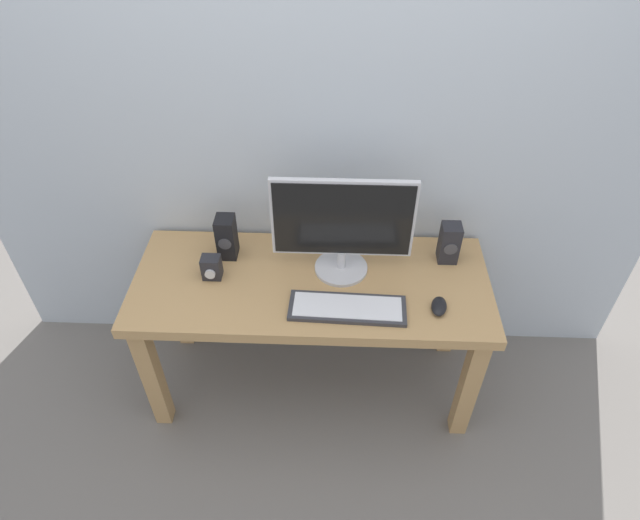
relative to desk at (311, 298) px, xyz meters
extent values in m
plane|color=slate|center=(0.00, 0.00, -0.61)|extent=(6.00, 6.00, 0.00)
cube|color=#B2BCC6|center=(0.00, 0.35, 0.89)|extent=(3.14, 0.04, 3.00)
cube|color=tan|center=(0.00, 0.00, 0.08)|extent=(1.54, 0.63, 0.05)
cube|color=tan|center=(-0.70, -0.25, -0.28)|extent=(0.07, 0.07, 0.66)
cube|color=tan|center=(0.70, -0.25, -0.28)|extent=(0.07, 0.07, 0.66)
cube|color=tan|center=(-0.70, 0.25, -0.28)|extent=(0.07, 0.07, 0.66)
cube|color=tan|center=(0.70, 0.25, -0.28)|extent=(0.07, 0.07, 0.66)
cylinder|color=silver|center=(0.13, 0.08, 0.11)|extent=(0.23, 0.23, 0.02)
cylinder|color=silver|center=(0.13, 0.08, 0.16)|extent=(0.04, 0.04, 0.08)
cube|color=silver|center=(0.13, 0.09, 0.38)|extent=(0.59, 0.02, 0.37)
cube|color=black|center=(0.13, 0.07, 0.38)|extent=(0.57, 0.01, 0.35)
cube|color=#333338|center=(0.16, -0.17, 0.12)|extent=(0.48, 0.18, 0.02)
cube|color=silver|center=(0.16, -0.17, 0.13)|extent=(0.44, 0.15, 0.00)
ellipsoid|color=black|center=(0.53, -0.15, 0.12)|extent=(0.08, 0.12, 0.03)
cube|color=#232328|center=(0.60, 0.16, 0.20)|extent=(0.08, 0.08, 0.19)
cylinder|color=#3F3F44|center=(0.60, 0.12, 0.20)|extent=(0.06, 0.00, 0.06)
cube|color=black|center=(-0.38, 0.16, 0.21)|extent=(0.08, 0.09, 0.20)
cylinder|color=#3F3F44|center=(-0.38, 0.11, 0.21)|extent=(0.06, 0.00, 0.06)
cube|color=#232328|center=(-0.43, 0.01, 0.16)|extent=(0.08, 0.06, 0.11)
cylinder|color=silver|center=(-0.43, -0.03, 0.15)|extent=(0.04, 0.01, 0.04)
camera|label=1|loc=(0.10, -1.67, 1.73)|focal=30.32mm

